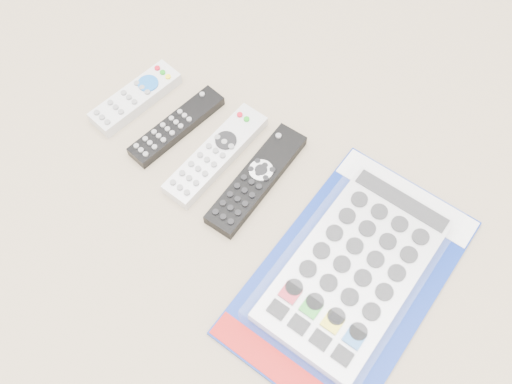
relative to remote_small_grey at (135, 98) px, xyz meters
The scene contains 5 objects.
remote_small_grey is the anchor object (origin of this frame).
remote_slim_black 0.09m from the remote_small_grey, ahead, with size 0.07×0.17×0.02m.
remote_silver_dvd 0.17m from the remote_small_grey, ahead, with size 0.07×0.19×0.02m.
remote_large_black 0.24m from the remote_small_grey, ahead, with size 0.05×0.20×0.02m.
jumbo_remote_packaged 0.43m from the remote_small_grey, ahead, with size 0.24×0.36×0.05m.
Camera 1 is at (0.25, -0.31, 0.73)m, focal length 40.00 mm.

